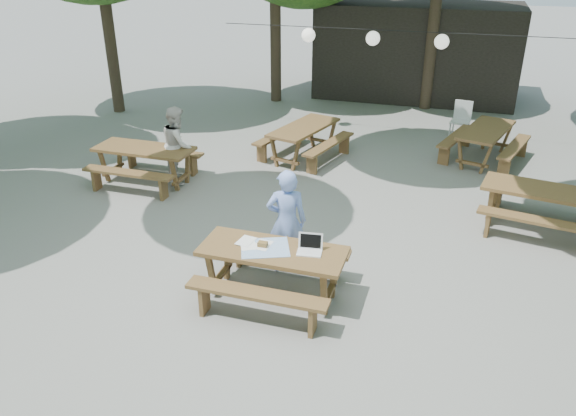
# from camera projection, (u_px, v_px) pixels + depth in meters

# --- Properties ---
(ground) EXTENTS (80.00, 80.00, 0.00)m
(ground) POSITION_uv_depth(u_px,v_px,m) (314.00, 245.00, 9.23)
(ground) COLOR slate
(ground) RESTS_ON ground
(pavilion) EXTENTS (6.00, 3.00, 2.80)m
(pavilion) POSITION_uv_depth(u_px,v_px,m) (417.00, 50.00, 17.51)
(pavilion) COLOR black
(pavilion) RESTS_ON ground
(main_picnic_table) EXTENTS (2.00, 1.58, 0.75)m
(main_picnic_table) POSITION_uv_depth(u_px,v_px,m) (273.00, 272.00, 7.77)
(main_picnic_table) COLOR brown
(main_picnic_table) RESTS_ON ground
(picnic_table_nw) EXTENTS (2.00, 1.59, 0.75)m
(picnic_table_nw) POSITION_uv_depth(u_px,v_px,m) (146.00, 164.00, 11.47)
(picnic_table_nw) COLOR brown
(picnic_table_nw) RESTS_ON ground
(picnic_table_ne) EXTENTS (2.14, 1.88, 0.75)m
(picnic_table_ne) POSITION_uv_depth(u_px,v_px,m) (541.00, 209.00, 9.59)
(picnic_table_ne) COLOR brown
(picnic_table_ne) RESTS_ON ground
(picnic_table_far_w) EXTENTS (2.02, 2.24, 0.75)m
(picnic_table_far_w) POSITION_uv_depth(u_px,v_px,m) (304.00, 142.00, 12.75)
(picnic_table_far_w) COLOR brown
(picnic_table_far_w) RESTS_ON ground
(picnic_table_far_e) EXTENTS (2.05, 2.26, 0.75)m
(picnic_table_far_e) POSITION_uv_depth(u_px,v_px,m) (484.00, 144.00, 12.59)
(picnic_table_far_e) COLOR brown
(picnic_table_far_e) RESTS_ON ground
(woman) EXTENTS (0.69, 0.56, 1.63)m
(woman) POSITION_uv_depth(u_px,v_px,m) (287.00, 222.00, 8.22)
(woman) COLOR #809DEA
(woman) RESTS_ON ground
(second_person) EXTENTS (0.85, 0.94, 1.56)m
(second_person) POSITION_uv_depth(u_px,v_px,m) (178.00, 144.00, 11.39)
(second_person) COLOR silver
(second_person) RESTS_ON ground
(plastic_chair) EXTENTS (0.51, 0.51, 0.90)m
(plastic_chair) POSITION_uv_depth(u_px,v_px,m) (460.00, 127.00, 14.15)
(plastic_chair) COLOR silver
(plastic_chair) RESTS_ON ground
(laptop) EXTENTS (0.36, 0.30, 0.24)m
(laptop) POSITION_uv_depth(u_px,v_px,m) (310.00, 247.00, 7.54)
(laptop) COLOR white
(laptop) RESTS_ON main_picnic_table
(tabletop_clutter) EXTENTS (0.84, 0.76, 0.08)m
(tabletop_clutter) POSITION_uv_depth(u_px,v_px,m) (263.00, 247.00, 7.66)
(tabletop_clutter) COLOR #3B7DCC
(tabletop_clutter) RESTS_ON main_picnic_table
(paper_lanterns) EXTENTS (9.00, 0.34, 0.38)m
(paper_lanterns) POSITION_uv_depth(u_px,v_px,m) (373.00, 38.00, 13.40)
(paper_lanterns) COLOR black
(paper_lanterns) RESTS_ON ground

